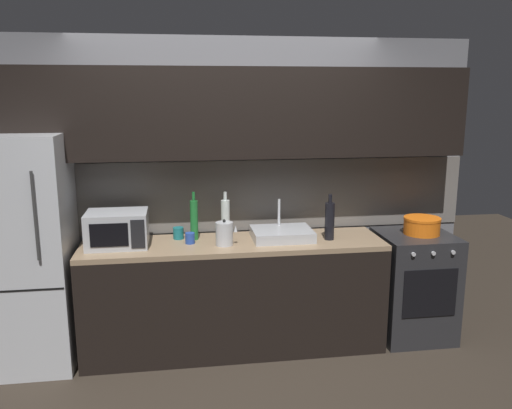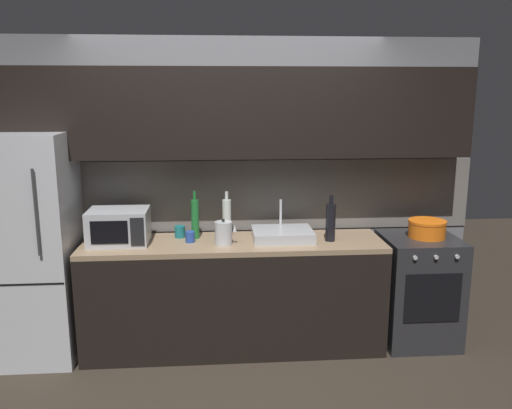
{
  "view_description": "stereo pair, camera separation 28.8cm",
  "coord_description": "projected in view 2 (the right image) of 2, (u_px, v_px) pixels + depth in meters",
  "views": [
    {
      "loc": [
        -0.43,
        -3.11,
        2.07
      ],
      "look_at": [
        0.18,
        0.9,
        1.2
      ],
      "focal_mm": 37.14,
      "sensor_mm": 36.0,
      "label": 1
    },
    {
      "loc": [
        -0.14,
        -3.14,
        2.07
      ],
      "look_at": [
        0.18,
        0.9,
        1.2
      ],
      "focal_mm": 37.14,
      "sensor_mm": 36.0,
      "label": 2
    }
  ],
  "objects": [
    {
      "name": "counter_run",
      "position": [
        234.0,
        295.0,
        4.29
      ],
      "size": [
        2.39,
        0.6,
        0.9
      ],
      "color": "black",
      "rests_on": "ground"
    },
    {
      "name": "mug_blue",
      "position": [
        190.0,
        237.0,
        4.17
      ],
      "size": [
        0.07,
        0.07,
        0.09
      ],
      "primitive_type": "cylinder",
      "color": "#234299",
      "rests_on": "counter_run"
    },
    {
      "name": "wine_bottle_dark",
      "position": [
        331.0,
        222.0,
        4.18
      ],
      "size": [
        0.08,
        0.08,
        0.37
      ],
      "color": "black",
      "rests_on": "counter_run"
    },
    {
      "name": "cooking_pot",
      "position": [
        427.0,
        229.0,
        4.3
      ],
      "size": [
        0.3,
        0.3,
        0.14
      ],
      "color": "orange",
      "rests_on": "oven_range"
    },
    {
      "name": "wine_bottle_green",
      "position": [
        195.0,
        218.0,
        4.25
      ],
      "size": [
        0.06,
        0.06,
        0.39
      ],
      "color": "#1E6B2D",
      "rests_on": "counter_run"
    },
    {
      "name": "wine_bottle_clear",
      "position": [
        227.0,
        217.0,
        4.33
      ],
      "size": [
        0.07,
        0.07,
        0.37
      ],
      "color": "silver",
      "rests_on": "counter_run"
    },
    {
      "name": "oven_range",
      "position": [
        418.0,
        289.0,
        4.41
      ],
      "size": [
        0.6,
        0.62,
        0.9
      ],
      "color": "#232326",
      "rests_on": "ground"
    },
    {
      "name": "microwave",
      "position": [
        119.0,
        227.0,
        4.12
      ],
      "size": [
        0.46,
        0.35,
        0.27
      ],
      "color": "#A8AAAF",
      "rests_on": "counter_run"
    },
    {
      "name": "sink_basin",
      "position": [
        283.0,
        234.0,
        4.25
      ],
      "size": [
        0.48,
        0.38,
        0.3
      ],
      "color": "#ADAFB5",
      "rests_on": "counter_run"
    },
    {
      "name": "kettle",
      "position": [
        224.0,
        233.0,
        4.1
      ],
      "size": [
        0.17,
        0.13,
        0.21
      ],
      "color": "#B7BABF",
      "rests_on": "counter_run"
    },
    {
      "name": "refrigerator",
      "position": [
        30.0,
        248.0,
        4.08
      ],
      "size": [
        0.68,
        0.69,
        1.77
      ],
      "color": "#B7BABF",
      "rests_on": "ground"
    },
    {
      "name": "back_wall",
      "position": [
        231.0,
        155.0,
        4.35
      ],
      "size": [
        4.13,
        0.44,
        2.5
      ],
      "color": "slate",
      "rests_on": "ground"
    },
    {
      "name": "ground_plane",
      "position": [
        240.0,
        409.0,
        3.51
      ],
      "size": [
        10.0,
        10.0,
        0.0
      ],
      "primitive_type": "plane",
      "color": "#2D261E"
    },
    {
      "name": "mug_teal",
      "position": [
        180.0,
        232.0,
        4.3
      ],
      "size": [
        0.08,
        0.08,
        0.09
      ],
      "primitive_type": "cylinder",
      "color": "#19666B",
      "rests_on": "counter_run"
    }
  ]
}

